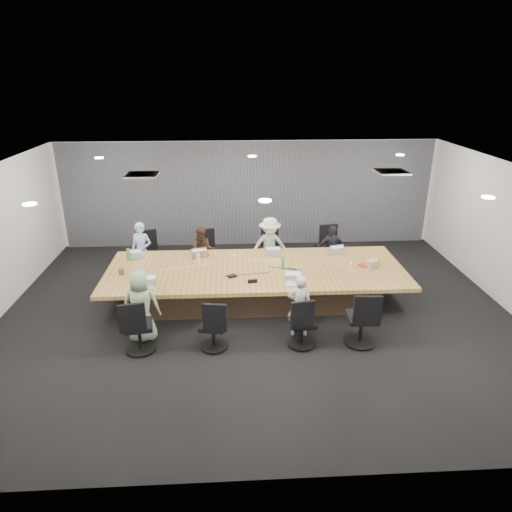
{
  "coord_description": "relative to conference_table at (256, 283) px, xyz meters",
  "views": [
    {
      "loc": [
        -0.48,
        -7.95,
        4.43
      ],
      "look_at": [
        0.0,
        0.4,
        1.05
      ],
      "focal_mm": 32.0,
      "sensor_mm": 36.0,
      "label": 1
    }
  ],
  "objects": [
    {
      "name": "floor",
      "position": [
        0.0,
        -0.5,
        -0.4
      ],
      "size": [
        10.0,
        8.0,
        0.0
      ],
      "primitive_type": "cube",
      "color": "black",
      "rests_on": "ground"
    },
    {
      "name": "ceiling",
      "position": [
        0.0,
        -0.5,
        2.4
      ],
      "size": [
        10.0,
        8.0,
        0.0
      ],
      "primitive_type": "cube",
      "color": "white",
      "rests_on": "wall_back"
    },
    {
      "name": "wall_back",
      "position": [
        0.0,
        3.5,
        1.0
      ],
      "size": [
        10.0,
        0.0,
        2.8
      ],
      "primitive_type": "cube",
      "rotation": [
        1.57,
        0.0,
        0.0
      ],
      "color": "silver",
      "rests_on": "ground"
    },
    {
      "name": "wall_front",
      "position": [
        0.0,
        -4.5,
        1.0
      ],
      "size": [
        10.0,
        0.0,
        2.8
      ],
      "primitive_type": "cube",
      "rotation": [
        -1.57,
        0.0,
        0.0
      ],
      "color": "silver",
      "rests_on": "ground"
    },
    {
      "name": "curtain",
      "position": [
        0.0,
        3.42,
        1.0
      ],
      "size": [
        9.8,
        0.04,
        2.8
      ],
      "primitive_type": "cube",
      "color": "slate",
      "rests_on": "ground"
    },
    {
      "name": "conference_table",
      "position": [
        0.0,
        0.0,
        0.0
      ],
      "size": [
        6.0,
        2.2,
        0.74
      ],
      "color": "brown",
      "rests_on": "ground"
    },
    {
      "name": "chair_0",
      "position": [
        -2.53,
        1.7,
        -0.04
      ],
      "size": [
        0.63,
        0.63,
        0.73
      ],
      "primitive_type": null,
      "rotation": [
        0.0,
        0.0,
        3.48
      ],
      "color": "black",
      "rests_on": "ground"
    },
    {
      "name": "chair_1",
      "position": [
        -1.14,
        1.7,
        -0.04
      ],
      "size": [
        0.6,
        0.6,
        0.72
      ],
      "primitive_type": null,
      "rotation": [
        0.0,
        0.0,
        3.41
      ],
      "color": "black",
      "rests_on": "ground"
    },
    {
      "name": "chair_2",
      "position": [
        0.4,
        1.7,
        -0.01
      ],
      "size": [
        0.62,
        0.62,
        0.78
      ],
      "primitive_type": null,
      "rotation": [
        0.0,
        0.0,
        3.35
      ],
      "color": "black",
      "rests_on": "ground"
    },
    {
      "name": "chair_3",
      "position": [
        1.83,
        1.7,
        0.02
      ],
      "size": [
        0.67,
        0.67,
        0.83
      ],
      "primitive_type": null,
      "rotation": [
        0.0,
        0.0,
        3.36
      ],
      "color": "black",
      "rests_on": "ground"
    },
    {
      "name": "chair_4",
      "position": [
        -2.07,
        -1.7,
        0.0
      ],
      "size": [
        0.63,
        0.63,
        0.81
      ],
      "primitive_type": null,
      "rotation": [
        0.0,
        0.0,
        0.17
      ],
      "color": "black",
      "rests_on": "ground"
    },
    {
      "name": "chair_5",
      "position": [
        -0.82,
        -1.7,
        -0.03
      ],
      "size": [
        0.58,
        0.58,
        0.74
      ],
      "primitive_type": null,
      "rotation": [
        0.0,
        0.0,
        -0.18
      ],
      "color": "black",
      "rests_on": "ground"
    },
    {
      "name": "chair_6",
      "position": [
        0.7,
        -1.7,
        -0.03
      ],
      "size": [
        0.58,
        0.58,
        0.74
      ],
      "primitive_type": null,
      "rotation": [
        0.0,
        0.0,
        0.17
      ],
      "color": "black",
      "rests_on": "ground"
    },
    {
      "name": "chair_7",
      "position": [
        1.73,
        -1.7,
        0.03
      ],
      "size": [
        0.61,
        0.61,
        0.86
      ],
      "primitive_type": null,
      "rotation": [
        0.0,
        0.0,
        -0.05
      ],
      "color": "black",
      "rests_on": "ground"
    },
    {
      "name": "person_0",
      "position": [
        -2.53,
        1.35,
        0.26
      ],
      "size": [
        0.53,
        0.4,
        1.31
      ],
      "primitive_type": "imported",
      "rotation": [
        0.0,
        0.0,
        6.08
      ],
      "color": "#9DBDE6",
      "rests_on": "ground"
    },
    {
      "name": "laptop_0",
      "position": [
        -2.53,
        0.8,
        0.35
      ],
      "size": [
        0.33,
        0.23,
        0.02
      ],
      "primitive_type": "cube",
      "rotation": [
        0.0,
        0.0,
        3.2
      ],
      "color": "#B2B2B7",
      "rests_on": "conference_table"
    },
    {
      "name": "person_1",
      "position": [
        -1.14,
        1.35,
        0.19
      ],
      "size": [
        0.59,
        0.47,
        1.19
      ],
      "primitive_type": "imported",
      "rotation": [
        0.0,
        0.0,
        6.32
      ],
      "color": "#3C281F",
      "rests_on": "ground"
    },
    {
      "name": "laptop_1",
      "position": [
        -1.14,
        0.8,
        0.35
      ],
      "size": [
        0.38,
        0.3,
        0.02
      ],
      "primitive_type": "cube",
      "rotation": [
        0.0,
        0.0,
        3.36
      ],
      "color": "#8C6647",
      "rests_on": "conference_table"
    },
    {
      "name": "person_2",
      "position": [
        0.4,
        1.35,
        0.29
      ],
      "size": [
        0.96,
        0.65,
        1.38
      ],
      "primitive_type": "imported",
      "rotation": [
        0.0,
        0.0,
        6.44
      ],
      "color": "beige",
      "rests_on": "ground"
    },
    {
      "name": "laptop_2",
      "position": [
        0.4,
        0.8,
        0.35
      ],
      "size": [
        0.34,
        0.24,
        0.02
      ],
      "primitive_type": "cube",
      "rotation": [
        0.0,
        0.0,
        3.09
      ],
      "color": "#B2B2B7",
      "rests_on": "conference_table"
    },
    {
      "name": "person_3",
      "position": [
        1.83,
        1.35,
        0.18
      ],
      "size": [
        0.72,
        0.4,
        1.17
      ],
      "primitive_type": "imported",
      "rotation": [
        0.0,
        0.0,
        6.46
      ],
      "color": "#23232B",
      "rests_on": "ground"
    },
    {
      "name": "laptop_3",
      "position": [
        1.83,
        0.8,
        0.35
      ],
      "size": [
        0.34,
        0.26,
        0.02
      ],
      "primitive_type": "cube",
      "rotation": [
        0.0,
        0.0,
        3.31
      ],
      "color": "#B2B2B7",
      "rests_on": "conference_table"
    },
    {
      "name": "person_4",
      "position": [
        -2.07,
        -1.35,
        0.27
      ],
      "size": [
        0.66,
        0.44,
        1.33
      ],
      "primitive_type": "imported",
      "rotation": [
        0.0,
        0.0,
        3.17
      ],
      "color": "gray",
      "rests_on": "ground"
    },
    {
      "name": "laptop_4",
      "position": [
        -2.07,
        -0.8,
        0.35
      ],
      "size": [
        0.33,
        0.26,
        0.02
      ],
      "primitive_type": "cube",
      "rotation": [
        0.0,
        0.0,
        0.24
      ],
      "color": "#B2B2B7",
      "rests_on": "conference_table"
    },
    {
      "name": "person_6",
      "position": [
        0.7,
        -1.35,
        0.19
      ],
      "size": [
        0.46,
        0.33,
        1.18
      ],
      "primitive_type": "imported",
      "rotation": [
        0.0,
        0.0,
        3.03
      ],
      "color": "#BBBBBC",
      "rests_on": "ground"
    },
    {
      "name": "laptop_6",
      "position": [
        0.7,
        -0.8,
        0.35
      ],
      "size": [
        0.37,
        0.29,
        0.02
      ],
      "primitive_type": "cube",
      "rotation": [
        0.0,
        0.0,
        -0.17
      ],
      "color": "#B2B2B7",
      "rests_on": "conference_table"
    },
    {
      "name": "bottle_green_left",
      "position": [
        -2.65,
        0.58,
        0.47
      ],
      "size": [
        0.09,
        0.09,
        0.26
      ],
      "primitive_type": "cylinder",
      "rotation": [
        0.0,
        0.0,
        0.3
      ],
      "color": "#42844B",
      "rests_on": "conference_table"
    },
    {
      "name": "bottle_green_right",
      "position": [
        0.54,
        -0.06,
        0.47
      ],
      "size": [
        0.1,
        0.1,
        0.26
      ],
      "primitive_type": "cylinder",
      "rotation": [
        0.0,
        0.0,
        -0.43
      ],
      "color": "#42844B",
      "rests_on": "conference_table"
    },
    {
      "name": "bottle_clear",
      "position": [
        -1.17,
        0.28,
        0.46
      ],
      "size": [
        0.08,
        0.08,
        0.24
      ],
      "primitive_type": "cylinder",
      "rotation": [
        0.0,
        0.0,
        -0.1
      ],
      "color": "silver",
      "rests_on": "conference_table"
    },
    {
      "name": "cup_white_far",
      "position": [
        -0.44,
        0.47,
        0.39
      ],
      "size": [
        0.1,
        0.1,
        0.1
      ],
      "primitive_type": "cylinder",
      "rotation": [
        0.0,
        0.0,
        -0.43
      ],
      "color": "white",
      "rests_on": "conference_table"
    },
    {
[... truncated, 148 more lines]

